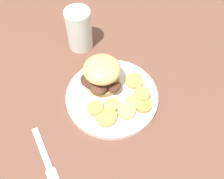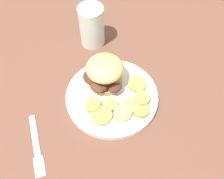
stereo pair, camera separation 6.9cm
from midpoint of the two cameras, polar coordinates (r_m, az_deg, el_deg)
name	(u,v)px [view 1 (the left image)]	position (r m, az deg, el deg)	size (l,w,h in m)	color
ground_plane	(112,98)	(0.72, -2.72, -2.07)	(4.00, 4.00, 0.00)	brown
dinner_plate	(112,96)	(0.71, -2.75, -1.67)	(0.25, 0.25, 0.02)	white
sandwich	(101,74)	(0.69, -5.23, 3.14)	(0.11, 0.11, 0.09)	tan
potato_round_0	(143,105)	(0.68, 4.04, -3.63)	(0.04, 0.04, 0.01)	#BC8942
potato_round_1	(95,108)	(0.68, -6.56, -4.27)	(0.04, 0.04, 0.01)	tan
potato_round_2	(142,94)	(0.70, 3.74, -1.23)	(0.04, 0.04, 0.02)	tan
potato_round_3	(106,117)	(0.67, -4.21, -6.14)	(0.06, 0.06, 0.01)	tan
potato_round_4	(113,105)	(0.68, -2.75, -3.57)	(0.04, 0.04, 0.01)	tan
potato_round_5	(135,81)	(0.73, 2.26, 1.66)	(0.05, 0.05, 0.01)	tan
potato_round_6	(133,102)	(0.69, 1.81, -3.03)	(0.04, 0.04, 0.01)	tan
potato_round_7	(127,111)	(0.67, 0.35, -4.95)	(0.05, 0.05, 0.01)	#DBB766
fork	(45,157)	(0.67, -17.23, -14.19)	(0.17, 0.04, 0.00)	silver
drinking_glass	(79,29)	(0.81, -9.64, 12.63)	(0.08, 0.08, 0.13)	silver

